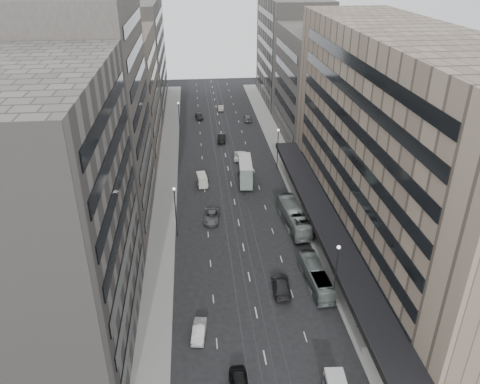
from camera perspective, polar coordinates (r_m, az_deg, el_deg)
name	(u,v)px	position (r m, az deg, el deg)	size (l,w,h in m)	color
ground	(250,281)	(62.67, 1.23, -10.83)	(220.00, 220.00, 0.00)	black
sidewalk_right	(286,163)	(96.37, 5.61, 3.58)	(4.00, 125.00, 0.15)	gray
sidewalk_left	(168,168)	(94.76, -8.79, 2.95)	(4.00, 125.00, 0.15)	gray
department_store	(400,147)	(67.61, 18.93, 5.23)	(19.20, 60.00, 30.00)	gray
building_right_mid	(318,86)	(107.97, 9.49, 12.68)	(15.00, 28.00, 24.00)	#46413D
building_right_far	(291,51)	(136.03, 6.29, 16.75)	(15.00, 32.00, 28.00)	slate
building_left_a	(43,224)	(49.60, -22.87, -3.63)	(15.00, 28.00, 30.00)	slate
building_left_b	(90,117)	(72.82, -17.81, 8.68)	(15.00, 26.00, 34.00)	#46413D
building_left_c	(118,96)	(99.55, -14.71, 11.21)	(15.00, 28.00, 25.00)	#776C5C
building_left_d	(133,56)	(131.07, -12.92, 15.85)	(15.00, 38.00, 28.00)	slate
lamp_right_near	(336,267)	(57.49, 11.67, -8.99)	(0.44, 0.44, 8.32)	#262628
lamp_right_far	(278,144)	(91.71, 4.64, 5.83)	(0.44, 0.44, 8.32)	#262628
lamp_left_near	(175,206)	(69.55, -7.90, -1.75)	(0.44, 0.44, 8.32)	#262628
lamp_left_far	(179,115)	(109.16, -7.45, 9.26)	(0.44, 0.44, 8.32)	#262628
bus_near	(316,277)	(62.04, 9.24, -10.15)	(2.25, 9.61, 2.68)	slate
bus_far	(294,217)	(73.87, 6.55, -3.00)	(2.73, 11.66, 3.25)	gray
double_decker	(245,171)	(86.66, 0.64, 2.59)	(2.93, 8.29, 4.47)	gray
panel_van	(202,180)	(86.17, -4.66, 1.49)	(2.08, 3.75, 2.27)	beige
sedan_1	(199,331)	(55.06, -5.01, -16.54)	(1.41, 4.04, 1.33)	beige
sedan_2	(212,216)	(75.38, -3.46, -3.00)	(2.32, 5.02, 1.40)	#555557
sedan_3	(281,285)	(60.94, 5.03, -11.28)	(2.23, 5.48, 1.59)	#232326
sedan_4	(203,180)	(87.31, -4.49, 1.47)	(1.69, 4.21, 1.43)	#A89A8B
sedan_5	(222,138)	(106.99, -2.25, 6.59)	(1.70, 4.88, 1.61)	black
sedan_6	(240,155)	(97.70, -0.02, 4.48)	(2.43, 5.26, 1.46)	white
sedan_7	(247,118)	(120.76, 0.92, 9.01)	(1.91, 4.69, 1.36)	#58585A
sedan_8	(199,116)	(122.56, -5.01, 9.22)	(1.80, 4.47, 1.52)	black
sedan_9	(221,108)	(129.33, -2.33, 10.24)	(1.41, 4.05, 1.33)	#9E9283
pedestrian	(358,321)	(57.24, 14.23, -15.03)	(0.58, 0.38, 1.59)	black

